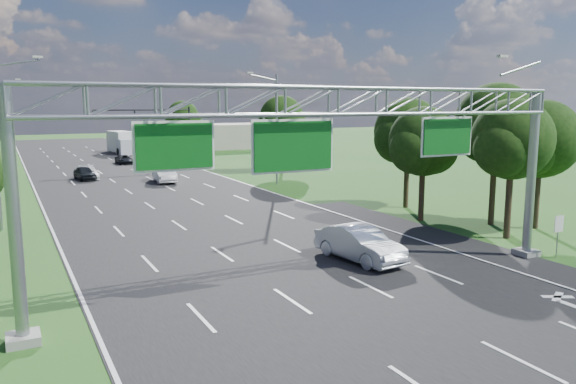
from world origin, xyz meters
TOP-DOWN VIEW (x-y plane):
  - ground at (0.00, 30.00)m, footprint 220.00×220.00m
  - road at (0.00, 30.00)m, footprint 18.00×180.00m
  - road_flare at (10.20, 14.00)m, footprint 3.00×30.00m
  - sign_gantry at (0.33, 12.00)m, footprint 23.50×1.00m
  - regulatory_sign at (12.40, 10.98)m, footprint 0.60×0.08m
  - traffic_signal at (7.48, 65.00)m, footprint 12.21×0.24m
  - streetlight_r_mid at (11.30, 40.00)m, footprint 2.97×0.22m
  - tree_cluster_right at (14.80, 19.19)m, footprint 9.91×14.60m
  - tree_verge_rd at (16.08, 48.04)m, footprint 5.76×4.80m
  - tree_verge_re at (14.08, 78.04)m, footprint 5.76×4.80m
  - building_right at (24.00, 82.00)m, footprint 12.00×9.00m
  - silver_sedan at (3.66, 15.00)m, footprint 2.33×5.16m
  - car_queue_a at (-3.64, 51.48)m, footprint 1.78×4.21m
  - car_queue_b at (2.36, 64.35)m, footprint 1.80×3.83m
  - car_queue_c at (-4.04, 51.06)m, footprint 2.00×4.01m
  - car_queue_d at (2.50, 45.99)m, footprint 2.23×5.10m
  - box_truck at (5.11, 80.22)m, footprint 3.17×8.76m

SIDE VIEW (x-z plane):
  - ground at x=0.00m, z-range 0.00..0.00m
  - road at x=0.00m, z-range -0.01..0.01m
  - road_flare at x=10.20m, z-range -0.01..0.01m
  - car_queue_b at x=2.36m, z-range 0.00..1.06m
  - car_queue_a at x=-3.64m, z-range 0.00..1.21m
  - car_queue_c at x=-4.04m, z-range 0.00..1.31m
  - car_queue_d at x=2.50m, z-range 0.00..1.63m
  - silver_sedan at x=3.66m, z-range 0.00..1.64m
  - regulatory_sign at x=12.40m, z-range 0.46..2.56m
  - box_truck at x=5.11m, z-range -0.07..3.16m
  - building_right at x=24.00m, z-range 0.00..4.00m
  - traffic_signal at x=7.48m, z-range 1.67..8.67m
  - tree_verge_re at x=14.08m, z-range 1.28..9.12m
  - tree_cluster_right at x=14.80m, z-range 0.97..9.65m
  - streetlight_r_mid at x=11.30m, z-range 0.50..10.66m
  - tree_verge_rd at x=16.08m, z-range 1.49..9.77m
  - sign_gantry at x=0.33m, z-range 2.11..11.67m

